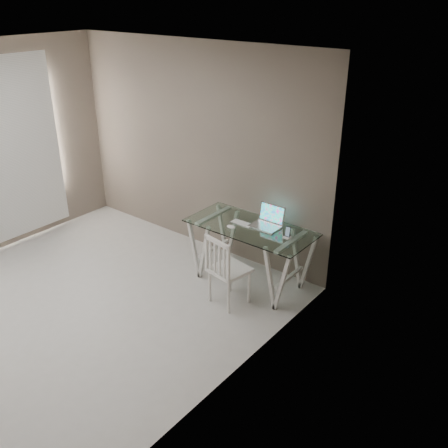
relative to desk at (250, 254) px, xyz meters
The scene contains 7 objects.
room 2.56m from the desk, 125.32° to the right, with size 4.50×4.52×2.71m.
desk is the anchor object (origin of this frame).
chair 0.55m from the desk, 84.69° to the right, with size 0.45×0.45×0.85m.
laptop 0.47m from the desk, 48.95° to the left, with size 0.33×0.28×0.23m.
keyboard 0.39m from the desk, behind, with size 0.28×0.12×0.01m, color silver.
mouse 0.44m from the desk, 131.90° to the right, with size 0.11×0.07×0.04m, color silver.
phone_dock 0.63m from the desk, ahead, with size 0.07×0.07×0.14m.
Camera 1 is at (4.16, -2.44, 3.24)m, focal length 40.00 mm.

